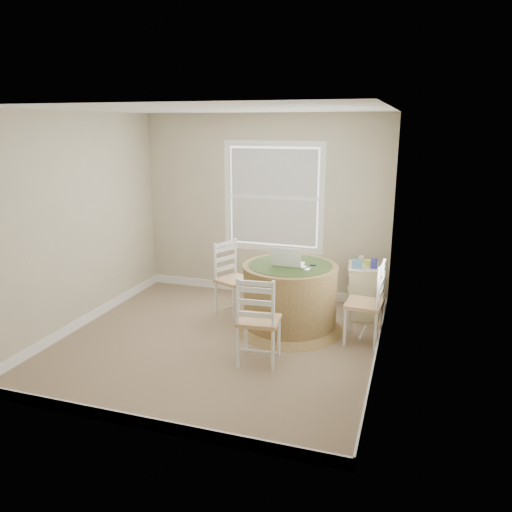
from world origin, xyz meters
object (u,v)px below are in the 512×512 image
(chair_left, at_px, (235,280))
(chair_right, at_px, (364,303))
(laptop, at_px, (288,262))
(corner_chest, at_px, (362,291))
(round_table, at_px, (290,295))
(chair_near, at_px, (259,320))

(chair_left, xyz_separation_m, chair_right, (1.71, -0.38, 0.00))
(chair_left, bearing_deg, chair_right, -77.42)
(chair_right, bearing_deg, laptop, -91.45)
(chair_left, xyz_separation_m, laptop, (0.78, -0.29, 0.38))
(laptop, bearing_deg, chair_right, 173.43)
(chair_right, relative_size, laptop, 2.61)
(chair_left, height_order, chair_right, same)
(chair_right, height_order, laptop, laptop)
(laptop, distance_m, corner_chest, 1.23)
(round_table, distance_m, corner_chest, 1.09)
(chair_near, height_order, chair_right, same)
(corner_chest, bearing_deg, chair_near, -124.70)
(chair_left, bearing_deg, corner_chest, -48.68)
(round_table, height_order, chair_right, chair_right)
(round_table, bearing_deg, chair_near, -88.02)
(chair_left, relative_size, chair_right, 1.00)
(corner_chest, bearing_deg, round_table, -143.90)
(chair_right, xyz_separation_m, corner_chest, (-0.11, 0.85, -0.13))
(chair_near, height_order, corner_chest, chair_near)
(round_table, relative_size, chair_near, 1.40)
(round_table, relative_size, chair_left, 1.40)
(chair_near, height_order, laptop, laptop)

